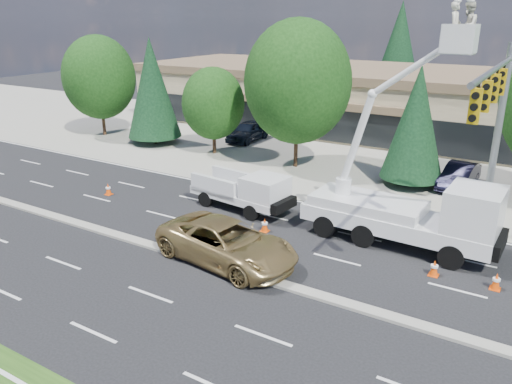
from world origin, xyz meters
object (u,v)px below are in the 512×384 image
Objects in this scene: bucket_truck at (414,201)px; minivan at (227,242)px; utility_pickup at (245,195)px; signal_mast at (496,119)px.

minivan is (-6.35, -5.57, -1.35)m from bucket_truck.
utility_pickup is 0.89× the size of minivan.
utility_pickup is at bearing -175.59° from signal_mast.
signal_mast is 4.75m from bucket_truck.
signal_mast is at bearing -46.90° from minivan.
bucket_truck is 8.55m from minivan.
signal_mast is 1.75× the size of utility_pickup.
bucket_truck reaches higher than utility_pickup.
signal_mast is at bearing 11.45° from utility_pickup.
signal_mast reaches higher than utility_pickup.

